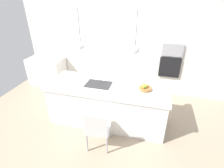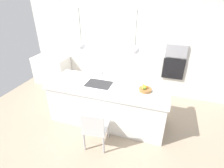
% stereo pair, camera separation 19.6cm
% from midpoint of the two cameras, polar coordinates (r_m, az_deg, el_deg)
% --- Properties ---
extents(floor, '(6.60, 6.60, 0.00)m').
position_cam_midpoint_polar(floor, '(4.22, -2.70, -11.65)').
color(floor, tan).
rests_on(floor, ground).
extents(back_wall, '(6.00, 0.10, 2.60)m').
position_cam_midpoint_polar(back_wall, '(5.03, 2.62, 12.04)').
color(back_wall, silver).
rests_on(back_wall, ground).
extents(kitchen_island, '(2.61, 0.96, 0.93)m').
position_cam_midpoint_polar(kitchen_island, '(3.94, -2.85, -6.43)').
color(kitchen_island, white).
rests_on(kitchen_island, ground).
extents(sink_basin, '(0.56, 0.40, 0.02)m').
position_cam_midpoint_polar(sink_basin, '(3.75, -6.00, -0.19)').
color(sink_basin, '#2D2D30').
rests_on(sink_basin, kitchen_island).
extents(faucet, '(0.02, 0.17, 0.22)m').
position_cam_midpoint_polar(faucet, '(3.87, -5.02, 3.20)').
color(faucet, silver).
rests_on(faucet, kitchen_island).
extents(fruit_bowl, '(0.26, 0.26, 0.14)m').
position_cam_midpoint_polar(fruit_bowl, '(3.55, 9.42, -1.31)').
color(fruit_bowl, '#9E6B38').
rests_on(fruit_bowl, kitchen_island).
extents(side_counter, '(1.10, 0.60, 0.87)m').
position_cam_midpoint_polar(side_counter, '(5.98, -21.55, 3.91)').
color(side_counter, white).
rests_on(side_counter, ground).
extents(microwave, '(0.54, 0.08, 0.34)m').
position_cam_midpoint_polar(microwave, '(4.86, 18.34, 10.70)').
color(microwave, '#9E9EA3').
rests_on(microwave, back_wall).
extents(oven, '(0.56, 0.08, 0.56)m').
position_cam_midpoint_polar(oven, '(5.02, 17.49, 5.28)').
color(oven, black).
rests_on(oven, back_wall).
extents(chair_near, '(0.49, 0.51, 0.86)m').
position_cam_midpoint_polar(chair_near, '(3.30, -6.48, -14.18)').
color(chair_near, silver).
rests_on(chair_near, ground).
extents(pendant_light_left, '(0.16, 0.16, 0.76)m').
position_cam_midpoint_polar(pendant_light_left, '(3.57, -11.90, 12.41)').
color(pendant_light_left, silver).
extents(pendant_light_right, '(0.16, 0.16, 0.76)m').
position_cam_midpoint_polar(pendant_light_right, '(3.25, 5.94, 11.29)').
color(pendant_light_right, silver).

